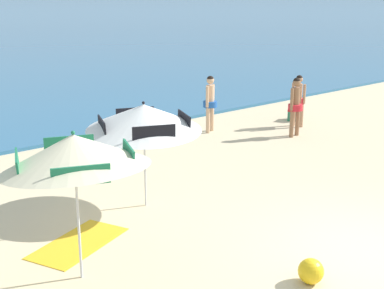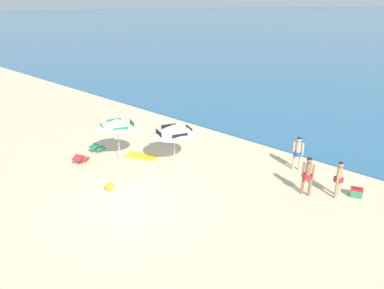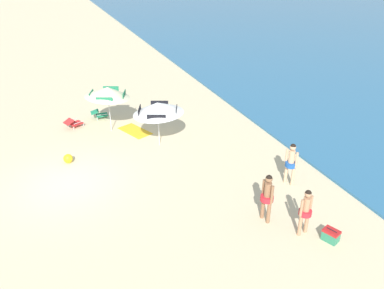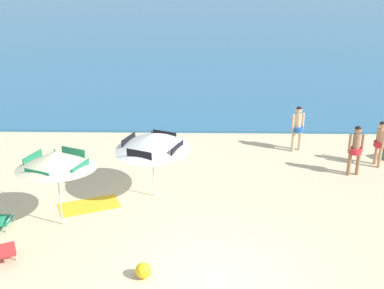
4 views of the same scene
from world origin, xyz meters
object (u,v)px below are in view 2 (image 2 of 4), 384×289
Objects in this scene: person_standing_beside at (339,177)px; cooler_box at (356,192)px; person_wading_in at (308,173)px; beach_towel at (142,156)px; lounge_chair_under_umbrella at (98,148)px; beach_umbrella_striped_second at (174,129)px; person_standing_near_shore at (298,151)px; beach_umbrella_striped_main at (117,124)px; beach_ball at (110,186)px; lounge_chair_beside_umbrella at (81,158)px.

cooler_box is at bearing 44.90° from person_standing_beside.
beach_towel is at bearing -165.10° from person_wading_in.
cooler_box is at bearing 19.59° from beach_towel.
lounge_chair_under_umbrella is 2.62m from beach_towel.
person_standing_beside is 2.83× the size of cooler_box.
lounge_chair_under_umbrella is at bearing -154.09° from beach_umbrella_striped_second.
person_standing_near_shore is at bearing 153.84° from person_standing_beside.
beach_towel is at bearing -148.23° from person_standing_near_shore.
beach_umbrella_striped_main is 11.01m from person_standing_beside.
cooler_box is 1.50× the size of beach_ball.
beach_umbrella_striped_second is 4.88m from lounge_chair_under_umbrella.
person_wading_in is at bearing 18.56° from lounge_chair_under_umbrella.
person_wading_in is (10.14, 5.06, 0.76)m from lounge_chair_beside_umbrella.
lounge_chair_beside_umbrella is at bearing -121.20° from beach_umbrella_striped_main.
beach_ball is at bearing -88.70° from beach_umbrella_striped_second.
person_standing_near_shore reaches higher than cooler_box.
person_wading_in reaches higher than lounge_chair_beside_umbrella.
lounge_chair_under_umbrella is at bearing -158.19° from cooler_box.
person_standing_beside is (11.20, 5.81, 0.69)m from lounge_chair_beside_umbrella.
beach_ball is at bearing -59.72° from beach_towel.
lounge_chair_beside_umbrella is 3.21m from beach_towel.
beach_umbrella_striped_second is 1.89× the size of person_standing_beside.
beach_umbrella_striped_main is at bearing 58.80° from lounge_chair_beside_umbrella.
beach_ball is (-8.23, -7.10, -0.01)m from cooler_box.
beach_umbrella_striped_main is 3.94m from beach_ball.
person_standing_beside is at bearing -135.10° from cooler_box.
person_standing_beside is at bearing 35.35° from person_wading_in.
beach_umbrella_striped_second is at bearing 44.66° from lounge_chair_beside_umbrella.
person_wading_in is at bearing 13.60° from beach_umbrella_striped_second.
person_standing_beside is 10.13m from beach_towel.
lounge_chair_beside_umbrella is 0.58× the size of person_standing_near_shore.
person_wading_in is 8.93m from beach_towel.
person_wading_in is 8.75m from beach_ball.
beach_ball is at bearing -138.82° from person_wading_in.
person_standing_near_shore reaches higher than person_standing_beside.
beach_ball is (-4.97, -7.78, -0.82)m from person_standing_near_shore.
beach_umbrella_striped_second is 6.89m from person_wading_in.
lounge_chair_under_umbrella is at bearing -148.90° from beach_towel.
beach_umbrella_striped_second is 1.76× the size of beach_towel.
person_standing_beside is 0.93× the size of beach_towel.
beach_towel is at bearing 120.28° from beach_ball.
person_standing_beside is 0.94× the size of person_wading_in.
beach_umbrella_striped_second is 1.80× the size of person_standing_near_shore.
cooler_box is at bearing 23.63° from beach_umbrella_striped_main.
beach_towel is (1.57, 2.78, -0.27)m from lounge_chair_beside_umbrella.
lounge_chair_under_umbrella is 12.65m from person_standing_beside.
lounge_chair_under_umbrella is at bearing 153.61° from beach_ball.
cooler_box is (12.47, 4.99, -0.08)m from lounge_chair_under_umbrella.
beach_ball is (0.09, -4.13, -1.66)m from beach_umbrella_striped_second.
cooler_box is at bearing 28.54° from lounge_chair_beside_umbrella.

